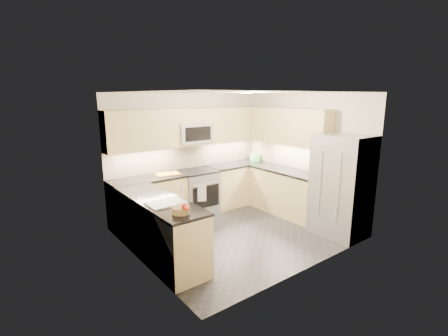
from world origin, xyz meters
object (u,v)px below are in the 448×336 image
Objects in this scene: microwave at (193,133)px; utensil_bowl at (255,157)px; gas_range at (197,193)px; fruit_basket at (181,210)px; cutting_board at (168,174)px; refrigerator at (341,186)px.

microwave is 1.81m from utensil_bowl.
fruit_basket is at bearing -127.42° from gas_range.
utensil_bowl reaches higher than gas_range.
gas_range is 2.58m from fruit_basket.
cutting_board is at bearing -173.66° from microwave.
utensil_bowl is at bearing 1.76° from gas_range.
utensil_bowl is at bearing -2.52° from microwave.
fruit_basket is (-1.53, -2.00, 0.53)m from gas_range.
utensil_bowl is 0.56× the size of cutting_board.
refrigerator is at bearing -60.38° from microwave.
cutting_board is (-2.31, 0.00, -0.06)m from utensil_bowl.
gas_range is at bearing -178.24° from utensil_bowl.
fruit_basket is (-0.89, -2.06, 0.04)m from cutting_board.
utensil_bowl is (1.67, 0.05, 0.56)m from gas_range.
utensil_bowl is (1.67, -0.07, -0.69)m from microwave.
microwave is at bearing 177.48° from utensil_bowl.
fruit_basket is (-2.98, 0.42, 0.08)m from refrigerator.
gas_range is 1.77m from utensil_bowl.
gas_range is 2.08× the size of cutting_board.
microwave is at bearing 54.24° from fruit_basket.
fruit_basket is (-1.53, -2.13, -0.72)m from microwave.
gas_range is 0.51× the size of refrigerator.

